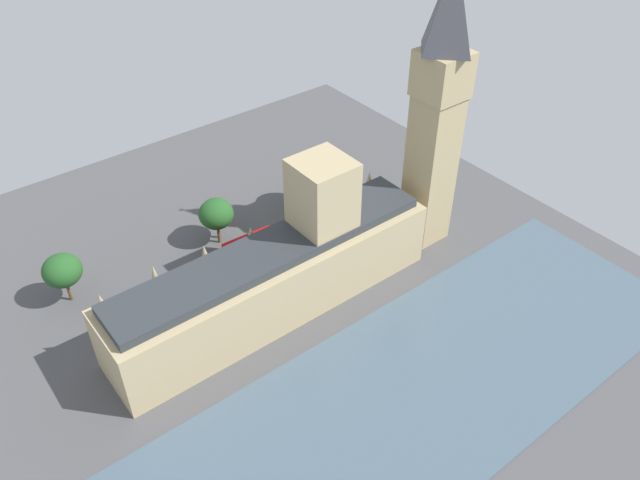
{
  "coord_description": "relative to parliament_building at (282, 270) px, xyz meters",
  "views": [
    {
      "loc": [
        -72.27,
        44.36,
        81.42
      ],
      "look_at": [
        1.0,
        -12.76,
        7.47
      ],
      "focal_mm": 35.97,
      "sensor_mm": 36.0,
      "label": 1
    }
  ],
  "objects": [
    {
      "name": "river_thames",
      "position": [
        -29.12,
        1.94,
        -7.85
      ],
      "size": [
        34.29,
        117.68,
        0.25
      ],
      "primitive_type": "cube",
      "color": "#475B6B",
      "rests_on": "ground"
    },
    {
      "name": "ground_plane",
      "position": [
        1.99,
        1.94,
        -7.98
      ],
      "size": [
        130.75,
        130.75,
        0.0
      ],
      "primitive_type": "plane",
      "color": "#4C4C4F"
    },
    {
      "name": "pedestrian_midblock",
      "position": [
        9.46,
        15.95,
        -7.29
      ],
      "size": [
        0.62,
        0.64,
        1.52
      ],
      "rotation": [
        0.0,
        0.0,
        2.42
      ],
      "color": "#336B60",
      "rests_on": "ground"
    },
    {
      "name": "street_lamp_slot_10",
      "position": [
        23.09,
        -24.93,
        -3.99
      ],
      "size": [
        0.56,
        0.56,
        5.62
      ],
      "color": "black",
      "rests_on": "ground"
    },
    {
      "name": "car_white_near_tower",
      "position": [
        15.84,
        -16.24,
        -7.09
      ],
      "size": [
        2.09,
        4.79,
        1.74
      ],
      "rotation": [
        0.0,
        0.0,
        -0.06
      ],
      "color": "silver",
      "rests_on": "ground"
    },
    {
      "name": "parliament_building",
      "position": [
        0.0,
        0.0,
        0.0
      ],
      "size": [
        13.4,
        60.75,
        26.51
      ],
      "color": "tan",
      "rests_on": "ground"
    },
    {
      "name": "double_decker_bus_corner",
      "position": [
        14.75,
        -2.46,
        -5.34
      ],
      "size": [
        3.04,
        10.6,
        4.75
      ],
      "rotation": [
        0.0,
        0.0,
        -0.05
      ],
      "color": "#B20C0F",
      "rests_on": "ground"
    },
    {
      "name": "clock_tower",
      "position": [
        -0.98,
        -34.54,
        21.03
      ],
      "size": [
        8.34,
        8.34,
        56.07
      ],
      "color": "tan",
      "rests_on": "ground"
    },
    {
      "name": "plane_tree_opposite_hall",
      "position": [
        24.58,
        29.98,
        -1.0
      ],
      "size": [
        6.96,
        6.96,
        9.96
      ],
      "color": "brown",
      "rests_on": "ground"
    },
    {
      "name": "plane_tree_kerbside",
      "position": [
        22.34,
        -21.59,
        -1.12
      ],
      "size": [
        7.14,
        7.14,
        9.91
      ],
      "color": "brown",
      "rests_on": "ground"
    },
    {
      "name": "pedestrian_leading",
      "position": [
        8.44,
        27.2,
        -7.23
      ],
      "size": [
        0.63,
        0.54,
        1.67
      ],
      "rotation": [
        0.0,
        0.0,
        4.87
      ],
      "color": "gray",
      "rests_on": "ground"
    },
    {
      "name": "pedestrian_under_trees",
      "position": [
        8.57,
        24.13,
        -7.24
      ],
      "size": [
        0.65,
        0.56,
        1.63
      ],
      "rotation": [
        0.0,
        0.0,
        1.3
      ],
      "color": "black",
      "rests_on": "ground"
    },
    {
      "name": "car_dark_green_trailing",
      "position": [
        14.34,
        17.52,
        -7.09
      ],
      "size": [
        1.81,
        4.22,
        1.74
      ],
      "rotation": [
        0.0,
        0.0,
        3.14
      ],
      "color": "#19472D",
      "rests_on": "ground"
    },
    {
      "name": "plane_tree_far_end",
      "position": [
        23.75,
        -0.85,
        -1.53
      ],
      "size": [
        6.44,
        6.44,
        9.21
      ],
      "color": "brown",
      "rests_on": "ground"
    },
    {
      "name": "plane_tree_by_river_gate",
      "position": [
        22.46,
        -0.08,
        -0.97
      ],
      "size": [
        6.94,
        6.94,
        9.98
      ],
      "color": "brown",
      "rests_on": "ground"
    }
  ]
}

